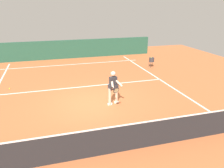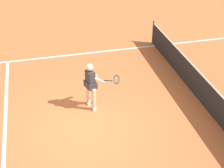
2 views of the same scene
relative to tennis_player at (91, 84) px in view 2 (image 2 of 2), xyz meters
The scene contains 5 objects.
ground_plane 1.30m from the tennis_player, 26.82° to the right, with size 25.58×25.58×0.00m, color #C66638.
service_line_marking 2.95m from the tennis_player, 71.82° to the right, with size 9.22×0.10×0.01m, color white.
sideline_left_marking 3.85m from the tennis_player, behind, with size 0.10×17.67×0.01m, color white.
court_net 3.59m from the tennis_player, 75.74° to the left, with size 9.90×0.08×1.02m.
tennis_player is the anchor object (origin of this frame).
Camera 2 is at (7.64, -1.00, 6.28)m, focal length 53.56 mm.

